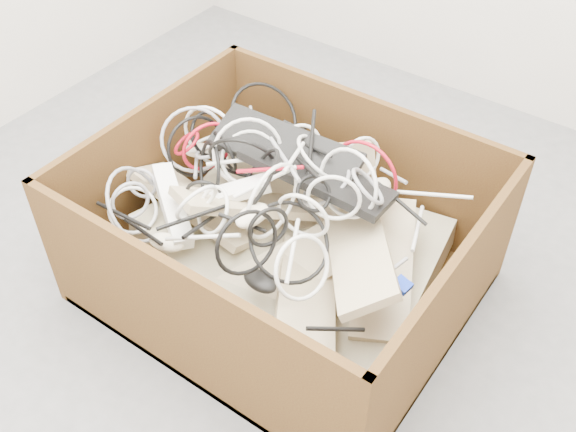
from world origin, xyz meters
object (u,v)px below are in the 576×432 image
Objects in this scene: power_strip_right at (172,205)px; vga_plug at (402,285)px; power_strip_left at (225,195)px; cardboard_box at (280,255)px.

vga_plug is at bearing 43.94° from power_strip_right.
power_strip_left is at bearing 73.60° from power_strip_right.
cardboard_box reaches higher than power_strip_right.
power_strip_left is at bearing -170.29° from vga_plug.
vga_plug is (0.60, 0.01, -0.02)m from power_strip_left.
power_strip_left reaches higher than power_strip_right.
power_strip_right is (-0.13, -0.10, -0.04)m from power_strip_left.
power_strip_left is (-0.16, -0.07, 0.23)m from cardboard_box.
cardboard_box reaches higher than power_strip_left.
power_strip_right is 6.92× the size of vga_plug.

